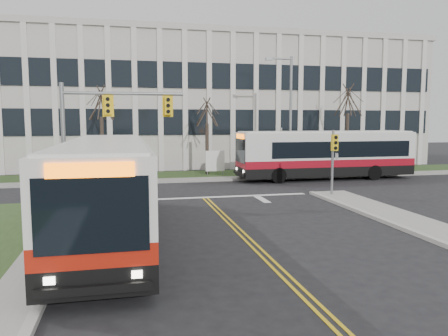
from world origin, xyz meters
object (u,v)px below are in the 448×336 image
Objects in this scene: newspaper_box_blue at (54,231)px; bus_main at (107,191)px; bus_cross at (325,156)px; streetlight at (289,109)px; directory_sign at (215,161)px.

bus_main is at bearing 38.85° from newspaper_box_blue.
bus_main reaches higher than newspaper_box_blue.
bus_cross is (15.14, 13.34, -0.02)m from bus_main.
streetlight reaches higher than newspaper_box_blue.
directory_sign is at bearing 166.77° from streetlight.
directory_sign is (-5.53, 1.30, -4.02)m from streetlight.
bus_cross is at bearing 41.58° from bus_main.
newspaper_box_blue is at bearing -118.27° from directory_sign.
streetlight reaches higher than directory_sign.
streetlight is at bearing -13.23° from directory_sign.
streetlight reaches higher than bus_cross.
streetlight is 20.57m from bus_main.
streetlight is at bearing -136.73° from bus_cross.
bus_cross is at bearing -24.62° from directory_sign.
bus_main reaches higher than directory_sign.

